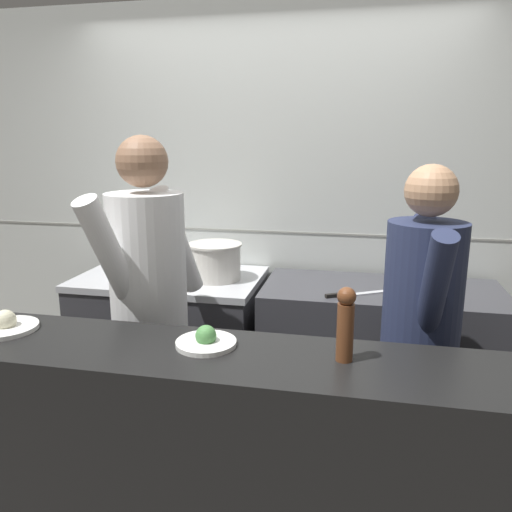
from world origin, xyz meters
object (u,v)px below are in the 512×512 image
object	(u,v)px
sauce_pot	(215,260)
pepper_mill	(346,323)
oven_range	(173,344)
stock_pot	(125,253)
chefs_knife	(351,294)
chef_head_cook	(149,304)
plated_dish_appetiser	(206,340)
chef_sous	(420,332)
plated_dish_main	(5,325)

from	to	relation	value
sauce_pot	pepper_mill	world-z (taller)	pepper_mill
oven_range	stock_pot	xyz separation A→B (m)	(-0.32, 0.05, 0.58)
chefs_knife	chef_head_cook	distance (m)	1.09
stock_pot	oven_range	bearing A→B (deg)	-8.68
stock_pot	plated_dish_appetiser	distance (m)	1.54
chef_head_cook	chefs_knife	bearing A→B (deg)	50.03
chef_head_cook	chef_sous	bearing A→B (deg)	22.26
sauce_pot	plated_dish_main	size ratio (longest dim) A/B	1.31
stock_pot	chefs_knife	xyz separation A→B (m)	(1.44, -0.22, -0.11)
pepper_mill	chefs_knife	bearing A→B (deg)	89.79
oven_range	chef_head_cook	size ratio (longest dim) A/B	0.64
plated_dish_appetiser	pepper_mill	distance (m)	0.52
oven_range	sauce_pot	size ratio (longest dim) A/B	3.46
plated_dish_main	chef_sous	size ratio (longest dim) A/B	0.15
plated_dish_main	chef_head_cook	size ratio (longest dim) A/B	0.14
plated_dish_main	chef_sous	distance (m)	1.74
stock_pot	pepper_mill	xyz separation A→B (m)	(1.44, -1.26, 0.11)
pepper_mill	chef_sous	world-z (taller)	chef_sous
chefs_knife	pepper_mill	size ratio (longest dim) A/B	1.29
plated_dish_main	pepper_mill	size ratio (longest dim) A/B	0.94
oven_range	plated_dish_appetiser	xyz separation A→B (m)	(0.61, -1.18, 0.56)
sauce_pot	pepper_mill	xyz separation A→B (m)	(0.82, -1.20, 0.11)
pepper_mill	sauce_pot	bearing A→B (deg)	124.29
plated_dish_appetiser	oven_range	bearing A→B (deg)	117.31
plated_dish_main	pepper_mill	bearing A→B (deg)	-0.18
plated_dish_appetiser	pepper_mill	world-z (taller)	pepper_mill
stock_pot	plated_dish_appetiser	xyz separation A→B (m)	(0.93, -1.23, -0.01)
chefs_knife	plated_dish_appetiser	world-z (taller)	plated_dish_appetiser
plated_dish_appetiser	chef_sous	bearing A→B (deg)	32.24
stock_pot	sauce_pot	distance (m)	0.62
plated_dish_appetiser	stock_pot	bearing A→B (deg)	127.07
pepper_mill	plated_dish_main	bearing A→B (deg)	179.82
plated_dish_main	pepper_mill	distance (m)	1.34
plated_dish_appetiser	chef_sous	world-z (taller)	chef_sous
sauce_pot	chef_head_cook	size ratio (longest dim) A/B	0.19
pepper_mill	chef_head_cook	world-z (taller)	chef_head_cook
stock_pot	chef_head_cook	world-z (taller)	chef_head_cook
chefs_knife	chef_sous	bearing A→B (deg)	-57.78
sauce_pot	chef_head_cook	world-z (taller)	chef_head_cook
oven_range	stock_pot	bearing A→B (deg)	171.32
stock_pot	chefs_knife	world-z (taller)	stock_pot
stock_pot	chef_sous	size ratio (longest dim) A/B	0.15
pepper_mill	chef_head_cook	size ratio (longest dim) A/B	0.15
chefs_knife	chef_head_cook	bearing A→B (deg)	-149.66
plated_dish_appetiser	sauce_pot	bearing A→B (deg)	104.87
stock_pot	pepper_mill	world-z (taller)	pepper_mill
stock_pot	plated_dish_appetiser	size ratio (longest dim) A/B	1.09
sauce_pot	oven_range	bearing A→B (deg)	178.40
sauce_pot	chefs_knife	distance (m)	0.84
plated_dish_main	chef_head_cook	xyz separation A→B (m)	(0.40, 0.48, -0.04)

